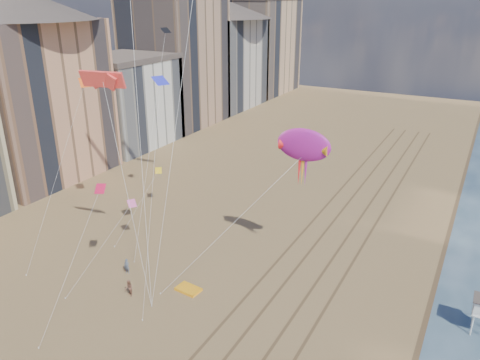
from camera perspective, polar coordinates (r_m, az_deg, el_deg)
name	(u,v)px	position (r m, az deg, el deg)	size (l,w,h in m)	color
tracks	(317,260)	(53.30, 9.37, -9.56)	(7.68, 120.00, 0.01)	brown
buildings	(159,66)	(101.61, -9.86, 13.53)	(34.72, 131.35, 29.00)	#C6B284
grounded_kite	(188,289)	(47.98, -6.31, -13.09)	(2.40, 1.53, 0.27)	#FFA315
show_kite	(304,145)	(45.35, 7.76, 4.20)	(7.59, 5.80, 19.47)	#9F1886
kite_flyer_a	(127,266)	(51.31, -13.62, -10.18)	(0.61, 0.40, 1.67)	#515968
kite_flyer_b	(129,288)	(47.78, -13.37, -12.72)	(0.84, 0.66, 1.73)	brown
small_kites	(130,121)	(50.87, -13.29, 6.96)	(15.87, 18.51, 19.18)	#FF5A15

